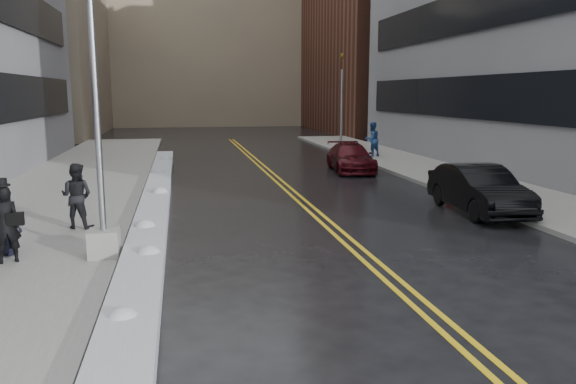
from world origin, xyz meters
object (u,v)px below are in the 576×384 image
car_maroon (351,158)px  fire_hydrant (451,173)px  pedestrian_east (372,139)px  lamppost (99,149)px  pedestrian_b (77,196)px  car_black (479,189)px  traffic_signal (341,98)px  pedestrian_c (2,220)px  pedestrian_fedora (5,225)px

car_maroon → fire_hydrant: bearing=-57.7°
car_maroon → pedestrian_east: bearing=65.6°
lamppost → pedestrian_b: bearing=109.5°
fire_hydrant → car_black: size_ratio=0.16×
lamppost → car_maroon: lamppost is taller
lamppost → traffic_signal: size_ratio=1.27×
lamppost → car_black: (10.80, 3.25, -1.79)m
pedestrian_c → car_maroon: size_ratio=0.35×
pedestrian_fedora → pedestrian_east: pedestrian_east is taller
pedestrian_fedora → car_maroon: 17.68m
fire_hydrant → car_black: 4.98m
traffic_signal → car_black: bearing=-93.1°
lamppost → traffic_signal: (11.80, 22.00, 0.87)m
lamppost → traffic_signal: 24.98m
fire_hydrant → pedestrian_c: bearing=-152.8°
traffic_signal → pedestrian_fedora: 26.14m
pedestrian_east → fire_hydrant: bearing=68.1°
pedestrian_east → lamppost: bearing=33.7°
fire_hydrant → pedestrian_b: bearing=-159.0°
pedestrian_b → fire_hydrant: bearing=-142.3°
traffic_signal → pedestrian_c: size_ratio=3.78×
traffic_signal → pedestrian_b: (-12.82, -19.10, -2.38)m
pedestrian_b → pedestrian_c: bearing=80.0°
fire_hydrant → car_maroon: size_ratio=0.16×
pedestrian_c → pedestrian_east: (14.60, 17.19, 0.17)m
lamppost → pedestrian_fedora: 2.51m
fire_hydrant → car_maroon: bearing=116.5°
pedestrian_fedora → car_black: 13.19m
pedestrian_fedora → pedestrian_b: size_ratio=0.95×
pedestrian_b → car_maroon: 14.87m
pedestrian_fedora → car_maroon: bearing=-155.1°
fire_hydrant → car_black: (-1.50, -4.75, 0.20)m
pedestrian_east → car_black: pedestrian_east is taller
pedestrian_b → car_black: size_ratio=0.38×
traffic_signal → car_maroon: bearing=-103.2°
car_black → pedestrian_c: bearing=-165.4°
pedestrian_east → pedestrian_b: bearing=26.5°
pedestrian_c → traffic_signal: bearing=-104.1°
pedestrian_east → car_black: bearing=62.4°
lamppost → car_maroon: bearing=53.6°
lamppost → car_maroon: 16.48m
fire_hydrant → pedestrian_fedora: (-14.26, -8.09, 0.43)m
lamppost → pedestrian_b: lamppost is taller
traffic_signal → pedestrian_east: traffic_signal is taller
fire_hydrant → pedestrian_east: size_ratio=0.38×
pedestrian_c → pedestrian_b: bearing=-97.7°
pedestrian_east → car_black: size_ratio=0.43×
pedestrian_b → car_maroon: (10.75, 10.27, -0.37)m
fire_hydrant → pedestrian_b: (-13.32, -5.10, 0.47)m
lamppost → car_black: lamppost is taller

